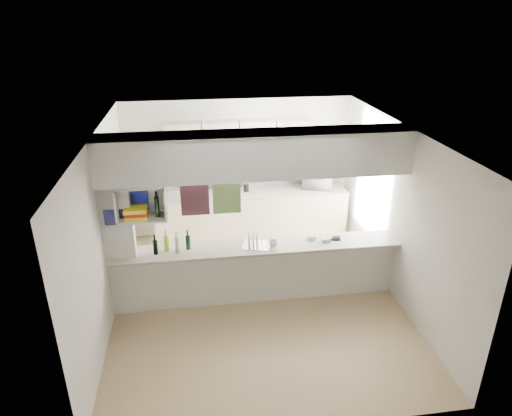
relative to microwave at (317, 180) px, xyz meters
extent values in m
plane|color=tan|center=(-1.47, -2.15, -1.07)|extent=(4.80, 4.80, 0.00)
plane|color=white|center=(-1.47, -2.15, 1.53)|extent=(4.80, 4.80, 0.00)
plane|color=silver|center=(-1.47, 0.25, 0.23)|extent=(4.20, 0.00, 4.20)
plane|color=silver|center=(-3.57, -2.15, 0.23)|extent=(0.00, 4.80, 4.80)
plane|color=silver|center=(0.63, -2.15, 0.23)|extent=(0.00, 4.80, 4.80)
cube|color=silver|center=(-1.47, -2.15, -0.63)|extent=(4.20, 0.15, 0.88)
cube|color=#AFAA9A|center=(-1.47, -2.15, -0.17)|extent=(4.20, 0.50, 0.04)
cube|color=white|center=(-1.47, -2.15, 1.23)|extent=(4.20, 0.50, 0.60)
cube|color=silver|center=(-3.37, -2.15, 0.23)|extent=(0.40, 0.18, 2.60)
cube|color=#191E4C|center=(-3.37, -2.24, 0.48)|extent=(0.30, 0.01, 0.22)
cube|color=white|center=(-3.37, -2.24, 0.25)|extent=(0.30, 0.01, 0.24)
cube|color=#331621|center=(-2.32, -1.93, 0.61)|extent=(0.40, 0.02, 0.62)
cube|color=#197368|center=(-1.87, -1.93, 0.61)|extent=(0.40, 0.02, 0.62)
cube|color=white|center=(-3.02, -2.25, 0.44)|extent=(0.65, 0.35, 0.02)
cube|color=white|center=(-3.02, -2.25, 0.91)|extent=(0.65, 0.35, 0.02)
cube|color=white|center=(-3.02, -2.09, 0.68)|extent=(0.65, 0.02, 0.50)
cube|color=white|center=(-3.33, -2.25, 0.68)|extent=(0.02, 0.35, 0.50)
cube|color=white|center=(-2.71, -2.25, 0.68)|extent=(0.02, 0.35, 0.50)
cube|color=yellow|center=(-3.10, -2.25, 0.48)|extent=(0.30, 0.24, 0.05)
cube|color=red|center=(-3.10, -2.25, 0.53)|extent=(0.28, 0.22, 0.05)
cube|color=yellow|center=(-3.10, -2.25, 0.58)|extent=(0.30, 0.24, 0.05)
cube|color=navy|center=(-3.07, -2.12, 0.68)|extent=(0.26, 0.02, 0.34)
cylinder|color=black|center=(-2.82, -2.25, 0.59)|extent=(0.06, 0.06, 0.28)
cube|color=beige|center=(-1.27, -0.05, -0.62)|extent=(3.60, 0.60, 0.90)
cube|color=#AFAA9A|center=(-1.27, -0.05, -0.17)|extent=(3.60, 0.63, 0.03)
cube|color=silver|center=(-1.27, 0.24, 0.15)|extent=(3.60, 0.03, 0.60)
cube|color=beige|center=(-1.47, 0.08, 0.81)|extent=(2.62, 0.34, 0.72)
cube|color=white|center=(-0.72, 0.01, 0.41)|extent=(0.60, 0.46, 0.12)
cube|color=silver|center=(-0.72, -0.22, 0.37)|extent=(0.60, 0.02, 0.05)
imported|color=white|center=(0.00, 0.00, 0.00)|extent=(0.64, 0.53, 0.31)
imported|color=navy|center=(0.02, -0.04, 0.18)|extent=(0.25, 0.25, 0.06)
cube|color=silver|center=(-1.48, -2.14, -0.15)|extent=(0.48, 0.40, 0.01)
cylinder|color=white|center=(-1.58, -2.12, -0.04)|extent=(0.06, 0.20, 0.21)
cylinder|color=white|center=(-1.52, -2.13, -0.04)|extent=(0.06, 0.20, 0.21)
cylinder|color=white|center=(-1.46, -2.15, -0.04)|extent=(0.06, 0.20, 0.21)
imported|color=white|center=(-1.24, -2.22, -0.09)|extent=(0.15, 0.15, 0.10)
cylinder|color=black|center=(-2.91, -2.18, -0.05)|extent=(0.07, 0.07, 0.20)
cylinder|color=black|center=(-2.91, -2.18, 0.10)|extent=(0.02, 0.02, 0.09)
cylinder|color=olive|center=(-2.76, -2.10, -0.04)|extent=(0.07, 0.07, 0.22)
cylinder|color=olive|center=(-2.76, -2.10, 0.11)|extent=(0.02, 0.02, 0.09)
cylinder|color=silver|center=(-2.61, -2.18, -0.04)|extent=(0.07, 0.07, 0.23)
cylinder|color=silver|center=(-2.61, -2.18, 0.13)|extent=(0.02, 0.02, 0.09)
cylinder|color=black|center=(-2.46, -2.10, -0.05)|extent=(0.07, 0.07, 0.20)
cylinder|color=black|center=(-2.46, -2.10, 0.10)|extent=(0.02, 0.02, 0.09)
cylinder|color=silver|center=(-0.63, -2.06, -0.12)|extent=(0.13, 0.13, 0.06)
cube|color=silver|center=(-0.45, -2.16, -0.13)|extent=(0.13, 0.09, 0.05)
cube|color=silver|center=(-0.27, -2.06, -0.13)|extent=(0.13, 0.09, 0.05)
cube|color=black|center=(-0.28, -2.13, -0.15)|extent=(0.14, 0.07, 0.01)
cylinder|color=black|center=(-1.36, 0.00, -0.08)|extent=(0.10, 0.10, 0.15)
cube|color=brown|center=(-1.81, 0.03, -0.04)|extent=(0.14, 0.12, 0.22)
camera|label=1|loc=(-2.31, -7.91, 3.02)|focal=32.00mm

